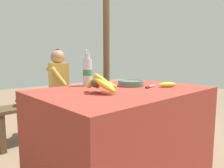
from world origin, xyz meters
TOP-DOWN VIEW (x-y plane):
  - market_counter at (0.00, 0.00)m, footprint 1.35×0.93m
  - banana_bunch_ripe at (-0.27, -0.04)m, footprint 0.20×0.31m
  - serving_bowl at (0.16, 0.07)m, footprint 0.22×0.22m
  - water_bottle at (-0.11, 0.34)m, footprint 0.08×0.08m
  - loose_banana_front at (0.33, -0.19)m, footprint 0.17×0.11m
  - knife at (0.19, -0.11)m, footprint 0.19×0.08m
  - wooden_bench at (-0.05, 1.25)m, footprint 1.37×0.32m
  - seated_vendor at (0.02, 1.24)m, footprint 0.46×0.43m
  - banana_bunch_green at (-0.39, 1.25)m, footprint 0.17×0.29m
  - support_post_far at (1.12, 1.50)m, footprint 0.11×0.11m

SIDE VIEW (x-z plane):
  - wooden_bench at x=-0.05m, z-range 0.14..0.59m
  - market_counter at x=0.00m, z-range 0.00..0.74m
  - banana_bunch_green at x=-0.39m, z-range 0.44..0.57m
  - seated_vendor at x=0.02m, z-range 0.09..1.19m
  - knife at x=0.19m, z-range 0.74..0.76m
  - loose_banana_front at x=0.33m, z-range 0.74..0.78m
  - serving_bowl at x=0.16m, z-range 0.74..0.80m
  - banana_bunch_ripe at x=-0.27m, z-range 0.74..0.89m
  - water_bottle at x=-0.11m, z-range 0.71..1.03m
  - support_post_far at x=1.12m, z-range 0.00..2.31m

